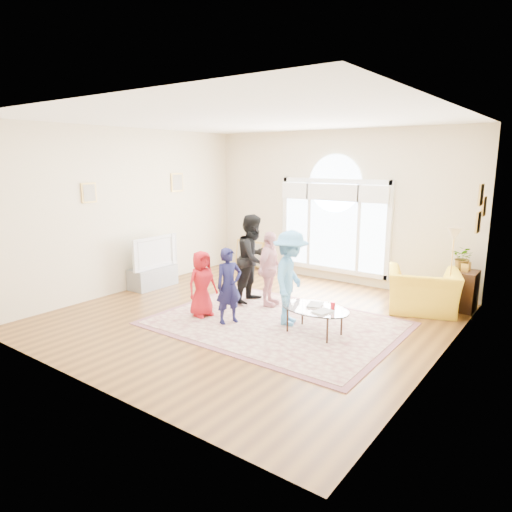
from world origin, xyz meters
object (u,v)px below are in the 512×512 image
Objects in this scene: tv_console at (153,277)px; coffee_table at (315,309)px; area_rug at (275,323)px; television at (152,252)px; armchair at (423,291)px.

tv_console is 0.87× the size of coffee_table.
area_rug is at bearing -178.56° from coffee_table.
tv_console is 0.89× the size of television.
coffee_table is (3.99, -0.35, 0.19)m from tv_console.
armchair reaches higher than tv_console.
coffee_table reaches higher than area_rug.
armchair is at bearing 18.71° from tv_console.
tv_console is at bearing -1.10° from armchair.
area_rug is 3.29m from tv_console.
armchair is (4.97, 1.69, -0.37)m from television.
armchair is at bearing 18.74° from television.
area_rug is 0.82m from coffee_table.
tv_console is at bearing 178.87° from coffee_table.
television is 4.01m from coffee_table.
armchair is (1.71, 2.00, 0.36)m from area_rug.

